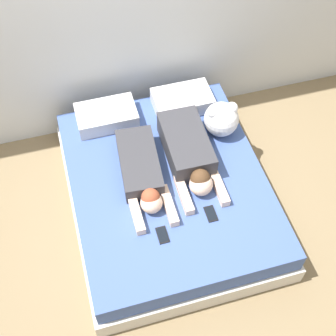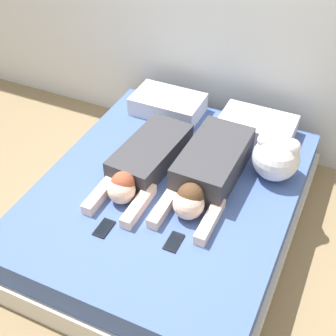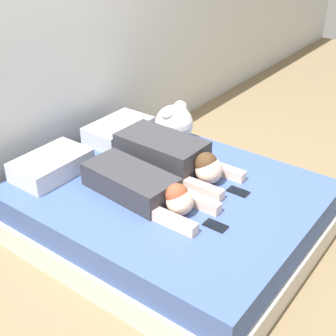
{
  "view_description": "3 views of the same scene",
  "coord_description": "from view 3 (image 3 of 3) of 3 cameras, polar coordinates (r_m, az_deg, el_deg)",
  "views": [
    {
      "loc": [
        -0.61,
        -2.16,
        3.55
      ],
      "look_at": [
        0.0,
        0.0,
        0.54
      ],
      "focal_mm": 50.0,
      "sensor_mm": 36.0,
      "label": 1
    },
    {
      "loc": [
        0.93,
        -2.01,
        2.45
      ],
      "look_at": [
        0.0,
        0.0,
        0.54
      ],
      "focal_mm": 50.0,
      "sensor_mm": 36.0,
      "label": 2
    },
    {
      "loc": [
        -2.17,
        -1.62,
        2.11
      ],
      "look_at": [
        0.0,
        0.0,
        0.54
      ],
      "focal_mm": 50.0,
      "sensor_mm": 36.0,
      "label": 3
    }
  ],
  "objects": [
    {
      "name": "ground_plane",
      "position": [
        3.44,
        -0.0,
        -7.77
      ],
      "size": [
        12.0,
        12.0,
        0.0
      ],
      "primitive_type": "plane",
      "color": "#7F6B4C"
    },
    {
      "name": "pillow_head_left",
      "position": [
        3.43,
        -14.01,
        0.33
      ],
      "size": [
        0.53,
        0.34,
        0.14
      ],
      "color": "silver",
      "rests_on": "bed"
    },
    {
      "name": "cell_phone_left",
      "position": [
        2.86,
        5.82,
        -6.99
      ],
      "size": [
        0.08,
        0.14,
        0.01
      ],
      "color": "black",
      "rests_on": "bed"
    },
    {
      "name": "cell_phone_right",
      "position": [
        3.19,
        8.55,
        -2.84
      ],
      "size": [
        0.08,
        0.14,
        0.01
      ],
      "color": "black",
      "rests_on": "bed"
    },
    {
      "name": "pillow_head_right",
      "position": [
        3.85,
        -6.02,
        4.56
      ],
      "size": [
        0.53,
        0.34,
        0.14
      ],
      "color": "silver",
      "rests_on": "bed"
    },
    {
      "name": "person_left",
      "position": [
        3.06,
        -3.09,
        -2.3
      ],
      "size": [
        0.36,
        0.95,
        0.2
      ],
      "color": "#333338",
      "rests_on": "bed"
    },
    {
      "name": "plush_toy",
      "position": [
        3.75,
        0.74,
        5.52
      ],
      "size": [
        0.31,
        0.31,
        0.32
      ],
      "color": "white",
      "rests_on": "bed"
    },
    {
      "name": "bed",
      "position": [
        3.32,
        -0.0,
        -5.18
      ],
      "size": [
        1.65,
        1.99,
        0.39
      ],
      "color": "beige",
      "rests_on": "ground_plane"
    },
    {
      "name": "wall_back",
      "position": [
        3.61,
        -15.36,
        16.14
      ],
      "size": [
        12.0,
        0.06,
        2.6
      ],
      "color": "silver",
      "rests_on": "ground_plane"
    },
    {
      "name": "person_right",
      "position": [
        3.38,
        0.46,
        1.54
      ],
      "size": [
        0.37,
        0.94,
        0.22
      ],
      "color": "#333338",
      "rests_on": "bed"
    }
  ]
}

